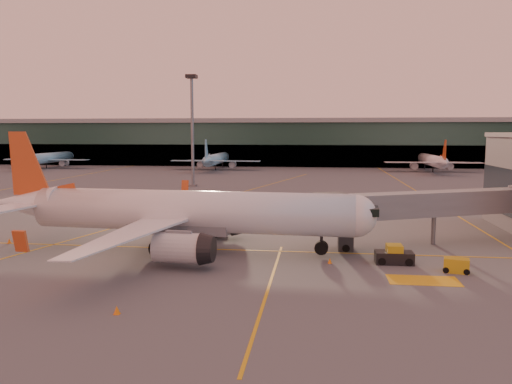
# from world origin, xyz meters

# --- Properties ---
(ground) EXTENTS (600.00, 600.00, 0.00)m
(ground) POSITION_xyz_m (0.00, 0.00, 0.00)
(ground) COLOR #4C4F54
(ground) RESTS_ON ground
(taxi_markings) EXTENTS (100.12, 173.00, 0.01)m
(taxi_markings) POSITION_xyz_m (-7.32, 44.49, 0.01)
(taxi_markings) COLOR gold
(taxi_markings) RESTS_ON ground
(terminal) EXTENTS (400.00, 20.00, 17.60)m
(terminal) POSITION_xyz_m (0.00, 141.79, 8.76)
(terminal) COLOR #19382D
(terminal) RESTS_ON ground
(mast_west_near) EXTENTS (2.40, 2.40, 25.60)m
(mast_west_near) POSITION_xyz_m (-20.00, 66.00, 14.86)
(mast_west_near) COLOR slate
(mast_west_near) RESTS_ON ground
(distant_aircraft_row) EXTENTS (350.00, 34.00, 13.00)m
(distant_aircraft_row) POSITION_xyz_m (10.83, 118.00, 0.00)
(distant_aircraft_row) COLOR #84C0DD
(distant_aircraft_row) RESTS_ON ground
(main_airplane) EXTENTS (42.12, 37.93, 12.71)m
(main_airplane) POSITION_xyz_m (-5.76, 3.83, 4.13)
(main_airplane) COLOR white
(main_airplane) RESTS_ON ground
(jet_bridge) EXTENTS (28.00, 14.66, 6.16)m
(jet_bridge) POSITION_xyz_m (23.38, 11.29, 4.35)
(jet_bridge) COLOR slate
(jet_bridge) RESTS_ON ground
(catering_truck) EXTENTS (5.56, 3.84, 3.96)m
(catering_truck) POSITION_xyz_m (-4.58, 12.60, 2.25)
(catering_truck) COLOR #C23B1B
(catering_truck) RESTS_ON ground
(gpu_cart) EXTENTS (2.48, 1.82, 1.30)m
(gpu_cart) POSITION_xyz_m (21.47, -1.06, 0.63)
(gpu_cart) COLOR gold
(gpu_cart) RESTS_ON ground
(pushback_tug) EXTENTS (3.61, 1.99, 1.85)m
(pushback_tug) POSITION_xyz_m (16.33, 1.43, 0.75)
(pushback_tug) COLOR black
(pushback_tug) RESTS_ON ground
(cone_nose) EXTENTS (0.38, 0.38, 0.48)m
(cone_nose) POSITION_xyz_m (16.11, 4.24, 0.23)
(cone_nose) COLOR orange
(cone_nose) RESTS_ON ground
(cone_tail) EXTENTS (0.46, 0.46, 0.58)m
(cone_tail) POSITION_xyz_m (-26.07, 4.97, 0.28)
(cone_tail) COLOR orange
(cone_tail) RESTS_ON ground
(cone_wing_right) EXTENTS (0.48, 0.48, 0.61)m
(cone_wing_right) POSITION_xyz_m (-4.96, -14.87, 0.29)
(cone_wing_right) COLOR orange
(cone_wing_right) RESTS_ON ground
(cone_wing_left) EXTENTS (0.50, 0.50, 0.64)m
(cone_wing_left) POSITION_xyz_m (-6.99, 22.44, 0.31)
(cone_wing_left) COLOR orange
(cone_wing_left) RESTS_ON ground
(cone_fwd) EXTENTS (0.41, 0.41, 0.53)m
(cone_fwd) POSITION_xyz_m (10.15, 0.68, 0.25)
(cone_fwd) COLOR orange
(cone_fwd) RESTS_ON ground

